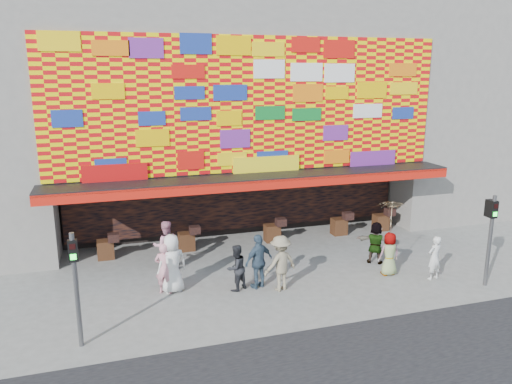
# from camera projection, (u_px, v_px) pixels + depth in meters

# --- Properties ---
(ground) EXTENTS (90.00, 90.00, 0.00)m
(ground) POSITION_uv_depth(u_px,v_px,m) (289.00, 290.00, 15.79)
(ground) COLOR slate
(ground) RESTS_ON ground
(shop_building) EXTENTS (15.20, 9.40, 10.00)m
(shop_building) POSITION_uv_depth(u_px,v_px,m) (225.00, 106.00, 22.14)
(shop_building) COLOR gray
(shop_building) RESTS_ON ground
(neighbor_right) EXTENTS (11.00, 8.00, 12.00)m
(neighbor_right) POSITION_uv_depth(u_px,v_px,m) (473.00, 86.00, 25.54)
(neighbor_right) COLOR gray
(neighbor_right) RESTS_ON ground
(signal_left) EXTENTS (0.22, 0.20, 3.00)m
(signal_left) POSITION_uv_depth(u_px,v_px,m) (75.00, 277.00, 12.17)
(signal_left) COLOR #59595B
(signal_left) RESTS_ON ground
(signal_right) EXTENTS (0.22, 0.20, 3.00)m
(signal_right) POSITION_uv_depth(u_px,v_px,m) (491.00, 230.00, 15.74)
(signal_right) COLOR #59595B
(signal_right) RESTS_ON ground
(ped_a) EXTENTS (1.00, 0.73, 1.88)m
(ped_a) POSITION_uv_depth(u_px,v_px,m) (172.00, 263.00, 15.49)
(ped_a) COLOR silver
(ped_a) RESTS_ON ground
(ped_b) EXTENTS (0.70, 0.58, 1.63)m
(ped_b) POSITION_uv_depth(u_px,v_px,m) (164.00, 268.00, 15.43)
(ped_b) COLOR pink
(ped_b) RESTS_ON ground
(ped_c) EXTENTS (0.91, 0.85, 1.49)m
(ped_c) POSITION_uv_depth(u_px,v_px,m) (236.00, 268.00, 15.65)
(ped_c) COLOR #222328
(ped_c) RESTS_ON ground
(ped_d) EXTENTS (1.29, 0.96, 1.79)m
(ped_d) POSITION_uv_depth(u_px,v_px,m) (280.00, 263.00, 15.64)
(ped_d) COLOR gray
(ped_d) RESTS_ON ground
(ped_e) EXTENTS (1.13, 0.78, 1.78)m
(ped_e) POSITION_uv_depth(u_px,v_px,m) (259.00, 261.00, 15.80)
(ped_e) COLOR #3A5066
(ped_e) RESTS_ON ground
(ped_f) EXTENTS (1.41, 1.21, 1.53)m
(ped_f) POSITION_uv_depth(u_px,v_px,m) (376.00, 243.00, 17.89)
(ped_f) COLOR gray
(ped_f) RESTS_ON ground
(ped_g) EXTENTS (0.74, 0.50, 1.49)m
(ped_g) POSITION_uv_depth(u_px,v_px,m) (389.00, 254.00, 16.84)
(ped_g) COLOR gray
(ped_g) RESTS_ON ground
(ped_h) EXTENTS (0.61, 0.47, 1.49)m
(ped_h) POSITION_uv_depth(u_px,v_px,m) (434.00, 258.00, 16.49)
(ped_h) COLOR silver
(ped_h) RESTS_ON ground
(ped_i) EXTENTS (0.89, 0.71, 1.77)m
(ped_i) POSITION_uv_depth(u_px,v_px,m) (166.00, 246.00, 17.22)
(ped_i) COLOR pink
(ped_i) RESTS_ON ground
(parasol) EXTENTS (1.02, 1.04, 1.84)m
(parasol) POSITION_uv_depth(u_px,v_px,m) (392.00, 214.00, 16.51)
(parasol) COLOR beige
(parasol) RESTS_ON ground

